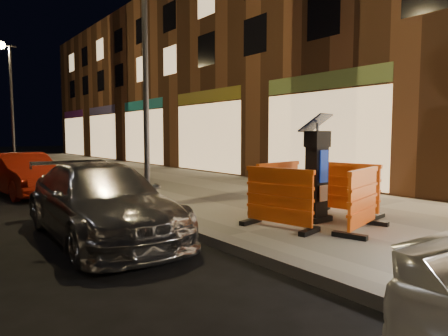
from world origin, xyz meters
TOP-DOWN VIEW (x-y plane):
  - ground_plane at (0.00, 0.00)m, footprint 120.00×120.00m
  - sidewalk at (3.00, 0.00)m, footprint 6.00×60.00m
  - kerb at (0.00, 0.00)m, footprint 0.30×60.00m
  - parking_kiosk at (2.03, -0.13)m, footprint 0.67×0.67m
  - barrier_front at (2.03, -1.08)m, footprint 1.40×0.86m
  - barrier_back at (2.03, 0.82)m, footprint 1.36×0.70m
  - barrier_kerbside at (1.08, -0.13)m, footprint 0.80×1.38m
  - barrier_bldgside at (2.98, -0.13)m, footprint 0.72×1.36m
  - car_silver at (-1.27, 1.62)m, footprint 1.86×4.28m
  - car_red at (-1.33, 7.54)m, footprint 1.78×3.79m
  - street_lamp_mid at (0.25, 3.00)m, footprint 0.12×0.12m
  - street_lamp_far at (0.25, 18.00)m, footprint 0.12×0.12m

SIDE VIEW (x-z plane):
  - ground_plane at x=0.00m, z-range 0.00..0.00m
  - car_silver at x=-1.27m, z-range -0.61..0.61m
  - car_red at x=-1.33m, z-range -0.60..0.60m
  - sidewalk at x=3.00m, z-range 0.00..0.15m
  - kerb at x=0.00m, z-range 0.00..0.15m
  - barrier_front at x=2.03m, z-range 0.15..1.16m
  - barrier_back at x=2.03m, z-range 0.15..1.16m
  - barrier_kerbside at x=1.08m, z-range 0.15..1.16m
  - barrier_bldgside at x=2.98m, z-range 0.15..1.16m
  - parking_kiosk at x=2.03m, z-range 0.15..1.97m
  - street_lamp_mid at x=0.25m, z-range 0.15..6.15m
  - street_lamp_far at x=0.25m, z-range 0.15..6.15m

